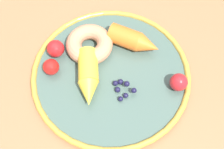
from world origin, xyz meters
TOP-DOWN VIEW (x-y plane):
  - dining_table at (0.00, 0.00)m, footprint 0.91×0.91m
  - plate at (-0.00, -0.03)m, footprint 0.34×0.34m
  - carrot_orange at (0.02, -0.12)m, footprint 0.12×0.09m
  - carrot_yellow at (0.01, 0.02)m, footprint 0.12×0.11m
  - donut at (0.08, -0.04)m, footprint 0.10×0.10m
  - blueberry_pile at (-0.05, -0.03)m, footprint 0.05×0.04m
  - tomato_near at (0.08, 0.06)m, footprint 0.03×0.03m
  - tomato_mid at (0.11, 0.03)m, footprint 0.04×0.04m
  - tomato_far at (-0.11, -0.12)m, footprint 0.04×0.04m

SIDE VIEW (x-z plane):
  - dining_table at x=0.00m, z-range 0.26..0.97m
  - plate at x=0.00m, z-range 0.70..0.72m
  - blueberry_pile at x=-0.05m, z-range 0.71..0.73m
  - donut at x=0.08m, z-range 0.72..0.75m
  - tomato_near at x=0.08m, z-range 0.72..0.75m
  - tomato_far at x=-0.11m, z-range 0.72..0.75m
  - tomato_mid at x=0.11m, z-range 0.72..0.75m
  - carrot_yellow at x=0.01m, z-range 0.72..0.76m
  - carrot_orange at x=0.02m, z-range 0.72..0.76m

